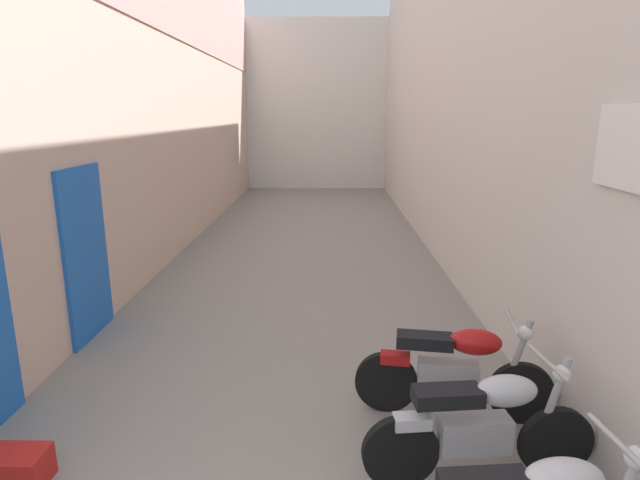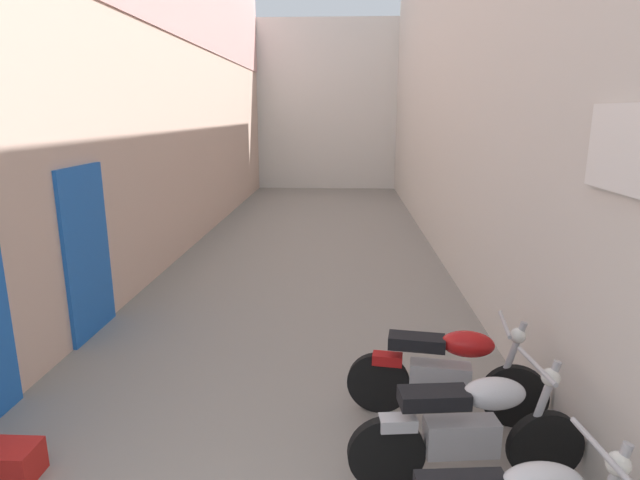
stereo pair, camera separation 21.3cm
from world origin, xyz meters
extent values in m
plane|color=gray|center=(0.00, 7.66, 0.00)|extent=(35.31, 35.31, 0.00)
cube|color=beige|center=(-2.81, 9.66, 3.83)|extent=(0.40, 19.31, 7.67)
cube|color=blue|center=(-2.59, 5.60, 1.10)|extent=(0.06, 1.10, 2.20)
cube|color=beige|center=(2.81, 9.66, 3.80)|extent=(0.40, 19.31, 7.61)
cube|color=white|center=(2.58, 3.00, 2.60)|extent=(0.04, 0.90, 0.60)
cube|color=silver|center=(0.00, 20.31, 3.10)|extent=(8.23, 2.00, 6.21)
ellipsoid|color=#B7B7BC|center=(1.84, 1.92, 0.78)|extent=(0.50, 0.30, 0.24)
cylinder|color=#9E9EA3|center=(2.15, 1.95, 1.00)|extent=(0.09, 0.58, 0.04)
sphere|color=silver|center=(2.27, 1.96, 0.90)|extent=(0.14, 0.14, 0.14)
cylinder|color=black|center=(2.28, 2.96, 0.30)|extent=(0.61, 0.14, 0.60)
cylinder|color=black|center=(1.04, 2.82, 0.30)|extent=(0.61, 0.14, 0.60)
cube|color=#9E9EA3|center=(1.61, 2.88, 0.42)|extent=(0.58, 0.26, 0.28)
ellipsoid|color=#B7B7BC|center=(1.84, 2.91, 0.78)|extent=(0.51, 0.31, 0.24)
cube|color=black|center=(1.38, 2.86, 0.76)|extent=(0.54, 0.28, 0.12)
cylinder|color=#9E9EA3|center=(2.21, 2.95, 0.65)|extent=(0.25, 0.09, 0.77)
cylinder|color=#9E9EA3|center=(2.15, 2.94, 1.00)|extent=(0.10, 0.58, 0.04)
sphere|color=silver|center=(2.26, 2.95, 0.90)|extent=(0.14, 0.14, 0.14)
cube|color=#B7B7BC|center=(1.12, 2.83, 0.56)|extent=(0.29, 0.17, 0.10)
cylinder|color=black|center=(2.28, 3.70, 0.30)|extent=(0.61, 0.17, 0.60)
cylinder|color=black|center=(1.04, 3.89, 0.30)|extent=(0.61, 0.17, 0.60)
cube|color=#9E9EA3|center=(1.61, 3.80, 0.42)|extent=(0.58, 0.28, 0.28)
ellipsoid|color=#AD1414|center=(1.84, 3.77, 0.78)|extent=(0.51, 0.33, 0.24)
cube|color=black|center=(1.39, 3.84, 0.76)|extent=(0.55, 0.29, 0.12)
cylinder|color=#9E9EA3|center=(2.21, 3.71, 0.65)|extent=(0.25, 0.10, 0.77)
cylinder|color=#9E9EA3|center=(2.14, 3.72, 1.00)|extent=(0.12, 0.58, 0.04)
sphere|color=silver|center=(2.26, 3.71, 0.90)|extent=(0.14, 0.14, 0.14)
cube|color=#AD1414|center=(1.12, 3.88, 0.56)|extent=(0.30, 0.18, 0.10)
cube|color=red|center=(-1.93, 2.78, 0.14)|extent=(0.44, 0.32, 0.28)
camera|label=1|loc=(0.48, -0.67, 2.83)|focal=29.12mm
camera|label=2|loc=(0.70, -0.67, 2.83)|focal=29.12mm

